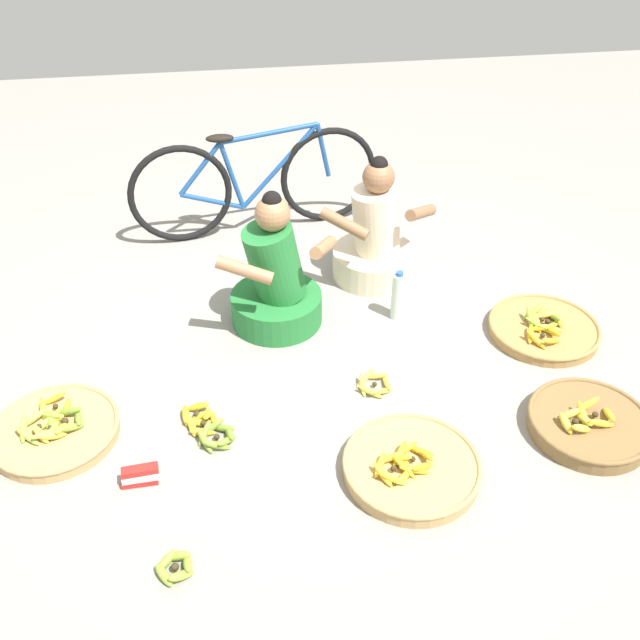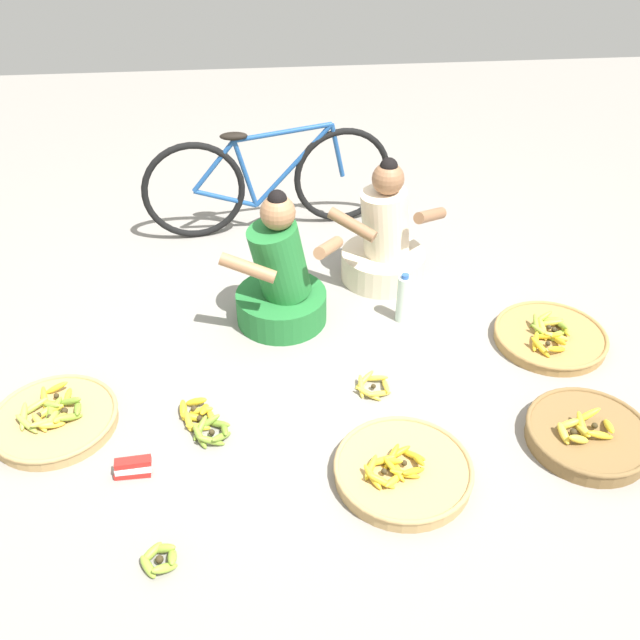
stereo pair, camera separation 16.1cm
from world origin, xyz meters
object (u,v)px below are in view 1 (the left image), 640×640
object	(u,v)px
banana_basket_back_center	(589,423)
water_bottle	(398,296)
loose_bananas_front_right	(374,384)
banana_basket_mid_right	(55,430)
vendor_woman_behind	(375,240)
packet_carton_stack	(140,476)
loose_bananas_front_center	(208,426)
banana_basket_near_vendor	(544,328)
banana_basket_near_bicycle	(411,466)
vendor_woman_front	(276,282)
loose_bananas_front_left	(175,566)
bicycle_leaning	(256,183)

from	to	relation	value
banana_basket_back_center	water_bottle	distance (m)	1.25
banana_basket_back_center	loose_bananas_front_right	bearing A→B (deg)	154.46
banana_basket_mid_right	banana_basket_back_center	xyz separation A→B (m)	(2.52, -0.35, 0.01)
vendor_woman_behind	packet_carton_stack	distance (m)	2.04
banana_basket_mid_right	loose_bananas_front_center	world-z (taller)	banana_basket_mid_right
banana_basket_near_vendor	packet_carton_stack	distance (m)	2.32
vendor_woman_behind	banana_basket_near_bicycle	distance (m)	1.64
vendor_woman_front	banana_basket_near_bicycle	size ratio (longest dim) A/B	1.32
loose_bananas_front_left	water_bottle	distance (m)	1.97
banana_basket_mid_right	loose_bananas_front_right	xyz separation A→B (m)	(1.57, 0.11, -0.02)
vendor_woman_front	packet_carton_stack	distance (m)	1.34
vendor_woman_behind	banana_basket_near_vendor	bearing A→B (deg)	-41.99
loose_bananas_front_left	banana_basket_near_vendor	bearing A→B (deg)	31.03
vendor_woman_behind	banana_basket_near_bicycle	size ratio (longest dim) A/B	1.29
banana_basket_near_vendor	loose_bananas_front_right	world-z (taller)	banana_basket_near_vendor
packet_carton_stack	banana_basket_near_bicycle	bearing A→B (deg)	-5.99
vendor_woman_behind	banana_basket_near_vendor	world-z (taller)	vendor_woman_behind
banana_basket_near_vendor	loose_bananas_front_left	bearing A→B (deg)	-148.97
vendor_woman_front	vendor_woman_behind	distance (m)	0.76
loose_bananas_front_right	banana_basket_mid_right	bearing A→B (deg)	-176.10
loose_bananas_front_right	packet_carton_stack	size ratio (longest dim) A/B	1.22
loose_bananas_front_right	packet_carton_stack	distance (m)	1.24
banana_basket_near_bicycle	water_bottle	xyz separation A→B (m)	(0.22, 1.17, 0.10)
banana_basket_near_bicycle	water_bottle	bearing A→B (deg)	79.43
vendor_woman_behind	banana_basket_back_center	xyz separation A→B (m)	(0.73, -1.49, -0.21)
banana_basket_back_center	loose_bananas_front_left	size ratio (longest dim) A/B	3.26
loose_bananas_front_center	loose_bananas_front_left	size ratio (longest dim) A/B	1.94
banana_basket_mid_right	banana_basket_back_center	distance (m)	2.54
vendor_woman_front	packet_carton_stack	xyz separation A→B (m)	(-0.72, -1.11, -0.22)
banana_basket_near_bicycle	loose_bananas_front_left	xyz separation A→B (m)	(-1.04, -0.35, -0.02)
vendor_woman_front	bicycle_leaning	world-z (taller)	vendor_woman_front
banana_basket_mid_right	loose_bananas_front_center	xyz separation A→B (m)	(0.72, -0.07, -0.01)
vendor_woman_front	water_bottle	world-z (taller)	vendor_woman_front
banana_basket_near_vendor	banana_basket_back_center	distance (m)	0.76
loose_bananas_front_center	water_bottle	size ratio (longest dim) A/B	1.11
banana_basket_near_vendor	loose_bananas_front_right	bearing A→B (deg)	-164.01
vendor_woman_front	banana_basket_near_bicycle	bearing A→B (deg)	-68.99
packet_carton_stack	loose_bananas_front_left	bearing A→B (deg)	-71.55
loose_bananas_front_left	banana_basket_near_bicycle	bearing A→B (deg)	18.38
loose_bananas_front_center	banana_basket_near_vendor	bearing A→B (deg)	14.15
loose_bananas_front_center	vendor_woman_behind	bearing A→B (deg)	48.54
bicycle_leaning	packet_carton_stack	distance (m)	2.32
vendor_woman_front	banana_basket_mid_right	bearing A→B (deg)	-146.25
banana_basket_near_bicycle	vendor_woman_front	bearing A→B (deg)	111.01
bicycle_leaning	loose_bananas_front_left	xyz separation A→B (m)	(-0.54, -2.66, -0.33)
bicycle_leaning	water_bottle	size ratio (longest dim) A/B	5.43
banana_basket_back_center	packet_carton_stack	xyz separation A→B (m)	(-2.10, -0.00, -0.01)
banana_basket_mid_right	water_bottle	xyz separation A→B (m)	(1.83, 0.69, 0.10)
vendor_woman_behind	loose_bananas_front_left	bearing A→B (deg)	-121.80
bicycle_leaning	banana_basket_mid_right	bearing A→B (deg)	-121.18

